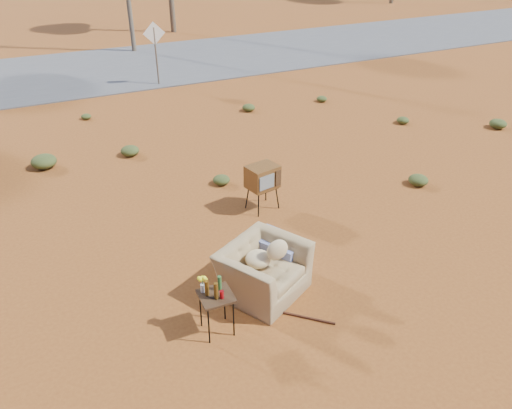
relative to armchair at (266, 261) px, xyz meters
name	(u,v)px	position (x,y,z in m)	size (l,w,h in m)	color
ground	(282,286)	(0.25, -0.11, -0.52)	(140.00, 140.00, 0.00)	brown
highway	(101,69)	(0.25, 14.89, -0.50)	(140.00, 7.00, 0.04)	#565659
armchair	(266,261)	(0.00, 0.00, 0.00)	(1.67, 1.55, 1.12)	#987D53
tv_unit	(263,177)	(1.10, 2.31, 0.20)	(0.69, 0.59, 0.97)	black
side_table	(213,293)	(-1.12, -0.54, 0.17)	(0.49, 0.49, 0.95)	#362013
rusty_bar	(287,313)	(0.00, -0.73, -0.50)	(0.04, 0.04, 1.48)	#4A1F13
road_sign	(155,42)	(1.75, 11.89, 0.98)	(0.78, 0.06, 2.19)	brown
scrub_patch	(156,180)	(-0.58, 4.30, -0.38)	(17.49, 8.07, 0.33)	#3D4C21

